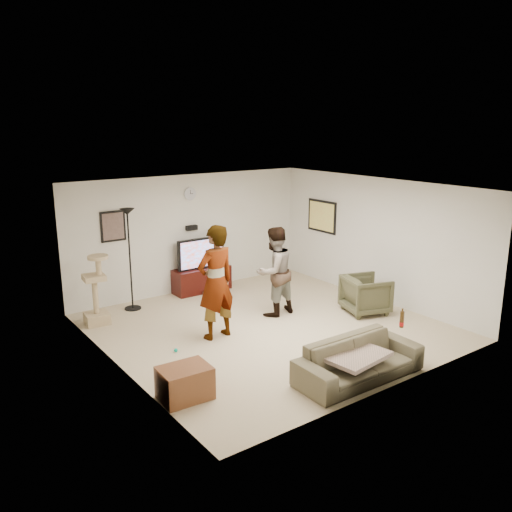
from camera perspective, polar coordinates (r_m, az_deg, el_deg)
floor at (r=9.56m, az=1.28°, el=-7.72°), size 5.50×5.50×0.02m
ceiling at (r=8.93m, az=1.37°, el=7.46°), size 5.50×5.50×0.02m
wall_back at (r=11.42m, az=-7.07°, el=2.44°), size 5.50×0.04×2.50m
wall_front at (r=7.26m, az=14.62°, el=-4.82°), size 5.50×0.04×2.50m
wall_left at (r=7.87m, az=-14.85°, el=-3.35°), size 0.04×5.50×2.50m
wall_right at (r=11.01m, az=12.80°, el=1.75°), size 0.04×5.50×2.50m
wall_clock at (r=11.25m, az=-7.13°, el=6.66°), size 0.26×0.04×0.26m
wall_speaker at (r=11.34m, az=-6.94°, el=3.03°), size 0.25×0.10×0.10m
picture_back at (r=10.63m, az=-15.11°, el=3.10°), size 0.42×0.03×0.52m
picture_right at (r=12.03m, az=7.09°, el=4.26°), size 0.03×0.78×0.62m
tv_stand at (r=11.50m, az=-5.85°, el=-2.52°), size 1.25×0.45×0.52m
console_box at (r=11.28m, az=-4.52°, el=-4.04°), size 0.40×0.30×0.07m
tv at (r=11.35m, az=-5.92°, el=0.31°), size 1.09×0.08×0.65m
tv_screen at (r=11.31m, az=-5.81°, el=0.27°), size 1.01×0.01×0.57m
floor_lamp at (r=10.44m, az=-13.39°, el=-0.41°), size 0.32×0.32×1.99m
cat_tree at (r=9.94m, az=-16.93°, el=-3.50°), size 0.45×0.45×1.28m
person_left at (r=8.85m, az=-4.34°, el=-2.83°), size 0.75×0.53×1.95m
person_right at (r=9.92m, az=1.98°, el=-1.67°), size 0.88×0.72×1.69m
sofa at (r=7.81m, az=11.01°, el=-10.89°), size 1.95×0.79×0.57m
throw_blanket at (r=7.70m, az=10.52°, el=-10.44°), size 0.98×0.81×0.06m
beer_bottle at (r=8.28m, az=15.41°, el=-6.59°), size 0.06×0.06×0.25m
armchair at (r=10.36m, az=11.71°, el=-4.08°), size 0.99×0.98×0.72m
side_table at (r=7.25m, az=-7.65°, el=-13.36°), size 0.69×0.53×0.44m
toy_ball at (r=8.67m, az=-8.62°, el=-9.98°), size 0.06×0.06×0.06m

